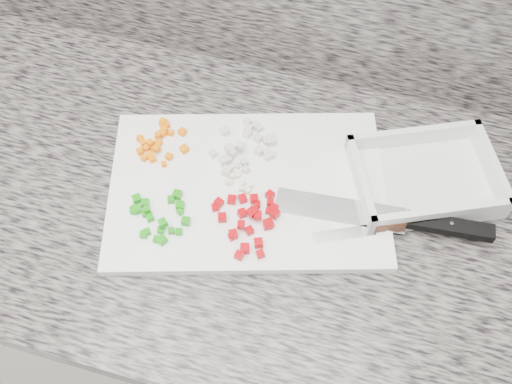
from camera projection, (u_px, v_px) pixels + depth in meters
The scene contains 11 objects.
cabinet at pixel (218, 293), 1.35m from camera, with size 3.92×0.62×0.86m, color silver.
countertop at pixel (202, 194), 0.96m from camera, with size 3.96×0.64×0.04m, color #6A655D.
cutting_board at pixel (248, 188), 0.94m from camera, with size 0.45×0.30×0.02m, color white.
carrot_pile at pixel (160, 142), 0.97m from camera, with size 0.09×0.09×0.02m.
onion_pile at pixel (247, 146), 0.96m from camera, with size 0.11×0.12×0.02m.
green_pepper_pile at pixel (157, 215), 0.90m from camera, with size 0.11×0.10×0.02m.
red_pepper_pile at pixel (250, 219), 0.89m from camera, with size 0.11×0.13×0.02m.
garlic_pile at pixel (237, 181), 0.93m from camera, with size 0.05×0.05×0.01m.
chef_knife at pixel (412, 221), 0.89m from camera, with size 0.34×0.06×0.02m.
paring_knife at pixel (390, 226), 0.89m from camera, with size 0.18×0.10×0.02m.
tray at pixel (424, 178), 0.94m from camera, with size 0.28×0.25×0.05m.
Camera 1 is at (0.22, 0.98, 1.70)m, focal length 40.00 mm.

